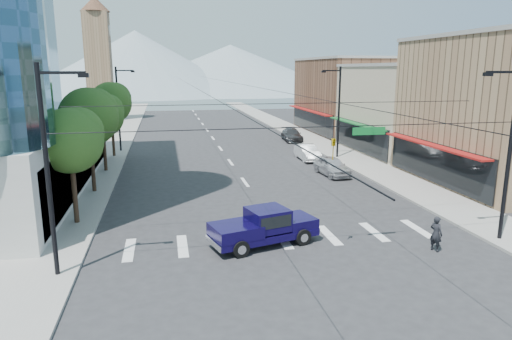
# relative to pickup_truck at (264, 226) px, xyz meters

# --- Properties ---
(ground) EXTENTS (160.00, 160.00, 0.00)m
(ground) POSITION_rel_pickup_truck_xyz_m (1.34, -0.90, -0.98)
(ground) COLOR #28282B
(ground) RESTS_ON ground
(sidewalk_left) EXTENTS (4.00, 120.00, 0.15)m
(sidewalk_left) POSITION_rel_pickup_truck_xyz_m (-10.66, 39.10, -0.91)
(sidewalk_left) COLOR gray
(sidewalk_left) RESTS_ON ground
(sidewalk_right) EXTENTS (4.00, 120.00, 0.15)m
(sidewalk_right) POSITION_rel_pickup_truck_xyz_m (13.34, 39.10, -0.91)
(sidewalk_right) COLOR gray
(sidewalk_right) RESTS_ON ground
(shop_near) EXTENTS (12.00, 14.00, 11.00)m
(shop_near) POSITION_rel_pickup_truck_xyz_m (21.34, 9.10, 4.52)
(shop_near) COLOR #8C6B4C
(shop_near) RESTS_ON ground
(shop_mid) EXTENTS (12.00, 14.00, 9.00)m
(shop_mid) POSITION_rel_pickup_truck_xyz_m (21.34, 23.10, 3.52)
(shop_mid) COLOR tan
(shop_mid) RESTS_ON ground
(shop_far) EXTENTS (12.00, 18.00, 10.00)m
(shop_far) POSITION_rel_pickup_truck_xyz_m (21.34, 39.10, 4.02)
(shop_far) COLOR brown
(shop_far) RESTS_ON ground
(clock_tower) EXTENTS (4.80, 4.80, 20.40)m
(clock_tower) POSITION_rel_pickup_truck_xyz_m (-15.16, 61.10, 9.66)
(clock_tower) COLOR #8C6B4C
(clock_tower) RESTS_ON ground
(mountain_left) EXTENTS (80.00, 80.00, 22.00)m
(mountain_left) POSITION_rel_pickup_truck_xyz_m (-13.66, 149.10, 10.02)
(mountain_left) COLOR gray
(mountain_left) RESTS_ON ground
(mountain_right) EXTENTS (90.00, 90.00, 18.00)m
(mountain_right) POSITION_rel_pickup_truck_xyz_m (21.34, 159.10, 8.02)
(mountain_right) COLOR gray
(mountain_right) RESTS_ON ground
(tree_near) EXTENTS (3.65, 3.64, 6.71)m
(tree_near) POSITION_rel_pickup_truck_xyz_m (-9.73, 5.19, 4.01)
(tree_near) COLOR black
(tree_near) RESTS_ON ground
(tree_midnear) EXTENTS (4.09, 4.09, 7.52)m
(tree_midnear) POSITION_rel_pickup_truck_xyz_m (-9.73, 12.19, 4.61)
(tree_midnear) COLOR black
(tree_midnear) RESTS_ON ground
(tree_midfar) EXTENTS (3.65, 3.64, 6.71)m
(tree_midfar) POSITION_rel_pickup_truck_xyz_m (-9.73, 19.19, 4.01)
(tree_midfar) COLOR black
(tree_midfar) RESTS_ON ground
(tree_far) EXTENTS (4.09, 4.09, 7.52)m
(tree_far) POSITION_rel_pickup_truck_xyz_m (-9.73, 26.19, 4.61)
(tree_far) COLOR black
(tree_far) RESTS_ON ground
(signal_rig) EXTENTS (21.80, 0.20, 9.00)m
(signal_rig) POSITION_rel_pickup_truck_xyz_m (1.53, -1.90, 3.66)
(signal_rig) COLOR black
(signal_rig) RESTS_ON ground
(lamp_pole_nw) EXTENTS (2.00, 0.25, 9.00)m
(lamp_pole_nw) POSITION_rel_pickup_truck_xyz_m (-9.33, 29.10, 3.96)
(lamp_pole_nw) COLOR black
(lamp_pole_nw) RESTS_ON ground
(lamp_pole_ne) EXTENTS (2.00, 0.25, 9.00)m
(lamp_pole_ne) POSITION_rel_pickup_truck_xyz_m (12.00, 21.10, 3.96)
(lamp_pole_ne) COLOR black
(lamp_pole_ne) RESTS_ON ground
(pickup_truck) EXTENTS (5.88, 3.37, 1.89)m
(pickup_truck) POSITION_rel_pickup_truck_xyz_m (0.00, 0.00, 0.00)
(pickup_truck) COLOR #0E073A
(pickup_truck) RESTS_ON ground
(pedestrian) EXTENTS (0.65, 0.76, 1.77)m
(pedestrian) POSITION_rel_pickup_truck_xyz_m (8.08, -2.46, -0.10)
(pedestrian) COLOR black
(pedestrian) RESTS_ON ground
(parked_car_near) EXTENTS (2.18, 4.69, 1.56)m
(parked_car_near) POSITION_rel_pickup_truck_xyz_m (8.94, 14.06, -0.20)
(parked_car_near) COLOR #B5B4B9
(parked_car_near) RESTS_ON ground
(parked_car_mid) EXTENTS (1.62, 4.58, 1.50)m
(parked_car_mid) POSITION_rel_pickup_truck_xyz_m (8.94, 20.85, -0.23)
(parked_car_mid) COLOR white
(parked_car_mid) RESTS_ON ground
(parked_car_far) EXTENTS (2.49, 5.31, 1.50)m
(parked_car_far) POSITION_rel_pickup_truck_xyz_m (10.74, 32.88, -0.23)
(parked_car_far) COLOR #313133
(parked_car_far) RESTS_ON ground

